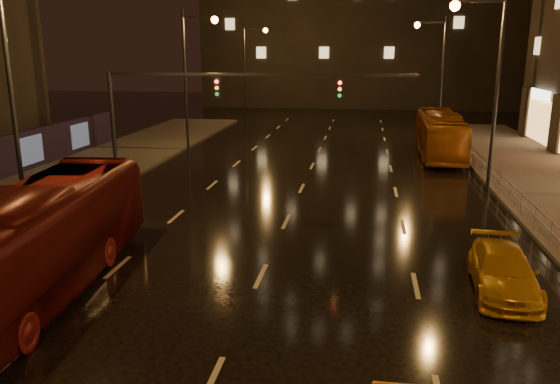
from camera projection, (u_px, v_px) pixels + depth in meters
name	position (u px, v px, depth m)	size (l,w,h in m)	color
ground	(297.00, 198.00, 27.58)	(140.00, 140.00, 0.00)	black
traffic_signal	(197.00, 102.00, 27.13)	(15.31, 0.32, 6.20)	black
railing_right	(522.00, 199.00, 23.95)	(0.05, 56.00, 1.00)	#99999E
bus_red	(34.00, 242.00, 16.21)	(2.84, 12.13, 3.38)	#4C0C0A
bus_curb	(440.00, 135.00, 38.07)	(2.59, 11.08, 3.09)	#833E0D
taxi_far	(503.00, 271.00, 16.74)	(1.81, 4.46, 1.30)	#BF8111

